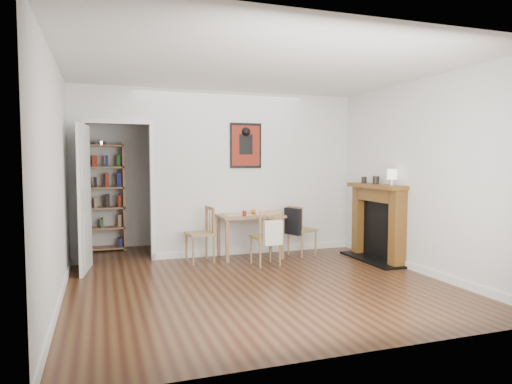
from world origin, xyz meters
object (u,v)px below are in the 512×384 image
object	(u,v)px
notebook	(265,214)
ceramic_jar_a	(376,180)
dining_table	(250,220)
red_glass	(244,213)
bookshelf	(102,198)
ceramic_jar_b	(364,180)
chair_left	(200,234)
chair_front	(266,237)
fireplace	(378,220)
chair_right	(301,230)
mantel_lamp	(392,175)
orange_fruit	(253,211)

from	to	relation	value
notebook	ceramic_jar_a	distance (m)	1.78
dining_table	red_glass	distance (m)	0.22
bookshelf	ceramic_jar_b	xyz separation A→B (m)	(3.88, -1.87, 0.32)
ceramic_jar_a	ceramic_jar_b	xyz separation A→B (m)	(-0.07, 0.21, -0.01)
chair_left	ceramic_jar_b	distance (m)	2.67
bookshelf	chair_left	bearing A→B (deg)	-45.65
dining_table	chair_front	size ratio (longest dim) A/B	1.22
ceramic_jar_b	ceramic_jar_a	bearing A→B (deg)	-71.29
dining_table	chair_left	world-z (taller)	chair_left
notebook	ceramic_jar_a	size ratio (longest dim) A/B	2.67
red_glass	ceramic_jar_b	bearing A→B (deg)	-12.76
bookshelf	fireplace	world-z (taller)	bookshelf
red_glass	chair_left	bearing A→B (deg)	175.61
chair_left	notebook	world-z (taller)	chair_left
fireplace	ceramic_jar_b	xyz separation A→B (m)	(-0.08, 0.28, 0.59)
chair_right	chair_front	bearing A→B (deg)	-149.01
bookshelf	fireplace	size ratio (longest dim) A/B	1.44
dining_table	fireplace	distance (m)	1.95
chair_left	ceramic_jar_a	size ratio (longest dim) A/B	7.10
chair_front	red_glass	size ratio (longest dim) A/B	10.01
chair_front	chair_right	bearing A→B (deg)	30.99
ceramic_jar_a	ceramic_jar_b	distance (m)	0.23
red_glass	mantel_lamp	size ratio (longest dim) A/B	0.35
bookshelf	mantel_lamp	bearing A→B (deg)	-32.88
bookshelf	orange_fruit	world-z (taller)	bookshelf
chair_front	bookshelf	size ratio (longest dim) A/B	0.45
chair_front	ceramic_jar_b	world-z (taller)	ceramic_jar_b
orange_fruit	ceramic_jar_b	size ratio (longest dim) A/B	0.77
chair_left	ceramic_jar_a	world-z (taller)	ceramic_jar_a
orange_fruit	mantel_lamp	xyz separation A→B (m)	(1.65, -1.27, 0.59)
bookshelf	ceramic_jar_b	world-z (taller)	bookshelf
notebook	ceramic_jar_b	distance (m)	1.63
fireplace	orange_fruit	bearing A→B (deg)	152.31
chair_right	orange_fruit	size ratio (longest dim) A/B	10.16
fireplace	notebook	size ratio (longest dim) A/B	4.01
orange_fruit	mantel_lamp	size ratio (longest dim) A/B	0.33
chair_left	bookshelf	size ratio (longest dim) A/B	0.46
orange_fruit	chair_right	bearing A→B (deg)	-14.36
chair_left	ceramic_jar_a	distance (m)	2.78
chair_right	chair_front	distance (m)	0.90
mantel_lamp	chair_right	bearing A→B (deg)	130.16
orange_fruit	mantel_lamp	bearing A→B (deg)	-37.56
chair_right	ceramic_jar_a	size ratio (longest dim) A/B	6.81
dining_table	fireplace	xyz separation A→B (m)	(1.77, -0.82, 0.03)
bookshelf	ceramic_jar_b	size ratio (longest dim) A/B	17.68
chair_right	ceramic_jar_b	world-z (taller)	ceramic_jar_b
dining_table	chair_left	size ratio (longest dim) A/B	1.19
bookshelf	notebook	distance (m)	2.78
chair_left	bookshelf	bearing A→B (deg)	134.35
red_glass	mantel_lamp	xyz separation A→B (m)	(1.86, -1.08, 0.59)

